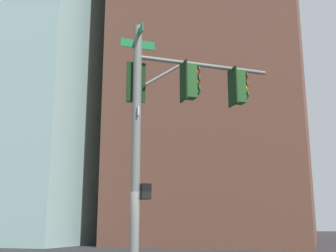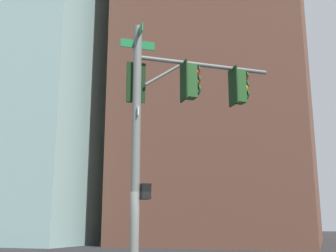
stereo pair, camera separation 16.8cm
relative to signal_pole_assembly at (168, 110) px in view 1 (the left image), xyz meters
name	(u,v)px [view 1 (the left image)]	position (x,y,z in m)	size (l,w,h in m)	color
signal_pole_assembly	(168,110)	(0.00, 0.00, 0.00)	(2.98, 3.71, 7.18)	slate
building_brick_nearside	(223,17)	(-30.39, -4.32, 18.59)	(24.27, 15.44, 46.77)	brown
building_brick_midblock	(46,115)	(-31.65, -26.92, 9.95)	(23.47, 18.69, 29.49)	brown
building_brick_farside	(242,91)	(-50.34, -5.74, 16.42)	(23.25, 17.58, 42.42)	brown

